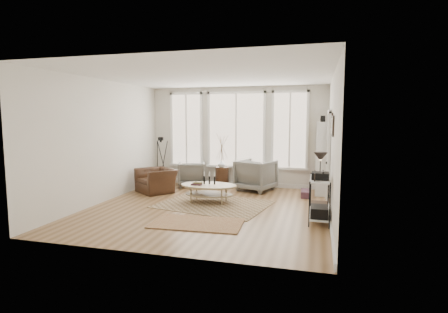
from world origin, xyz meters
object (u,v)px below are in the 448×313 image
(armchair_left, at_px, (192,174))
(coffee_table, at_px, (208,188))
(bookcase, at_px, (322,158))
(low_shelf, at_px, (320,194))
(armchair_right, at_px, (256,175))
(side_table, at_px, (222,160))
(accent_chair, at_px, (156,180))

(armchair_left, bearing_deg, coffee_table, 101.82)
(bookcase, height_order, armchair_left, bookcase)
(low_shelf, height_order, armchair_left, low_shelf)
(bookcase, height_order, armchair_right, bookcase)
(armchair_right, distance_m, side_table, 1.14)
(coffee_table, height_order, side_table, side_table)
(coffee_table, xyz_separation_m, armchair_left, (-1.09, 1.80, 0.03))
(low_shelf, xyz_separation_m, side_table, (-2.74, 2.75, 0.27))
(coffee_table, relative_size, armchair_right, 1.44)
(armchair_left, bearing_deg, low_shelf, 124.94)
(armchair_left, bearing_deg, bookcase, 159.23)
(low_shelf, relative_size, side_table, 0.81)
(armchair_left, relative_size, accent_chair, 0.81)
(armchair_left, distance_m, accent_chair, 1.23)
(accent_chair, bearing_deg, armchair_right, 56.85)
(low_shelf, bearing_deg, accent_chair, 159.92)
(armchair_right, bearing_deg, accent_chair, 40.29)
(armchair_left, height_order, side_table, side_table)
(low_shelf, height_order, coffee_table, low_shelf)
(bookcase, distance_m, armchair_right, 1.82)
(coffee_table, relative_size, accent_chair, 1.39)
(armchair_right, relative_size, side_table, 0.58)
(side_table, relative_size, accent_chair, 1.66)
(coffee_table, distance_m, armchair_right, 1.87)
(bookcase, xyz_separation_m, armchair_left, (-3.69, 0.10, -0.59))
(bookcase, bearing_deg, accent_chair, -167.39)
(accent_chair, bearing_deg, bookcase, 49.86)
(bookcase, bearing_deg, armchair_left, 178.49)
(coffee_table, relative_size, armchair_left, 1.71)
(bookcase, distance_m, side_table, 2.81)
(armchair_left, height_order, armchair_right, armchair_right)
(coffee_table, distance_m, side_table, 1.99)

